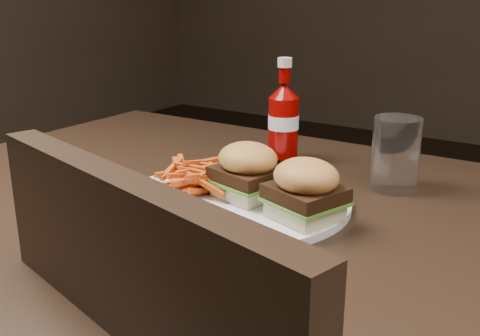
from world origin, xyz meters
The scene contains 7 objects.
dining_table centered at (0.00, 0.00, 0.73)m, with size 1.20×0.80×0.04m, color black.
plate centered at (-0.03, 0.00, 0.76)m, with size 0.32×0.32×0.01m, color white.
sandwich_half_a centered at (-0.02, 0.01, 0.77)m, with size 0.08×0.07×0.02m, color beige.
sandwich_half_b centered at (0.08, -0.01, 0.77)m, with size 0.08×0.07×0.02m, color beige.
fries_pile centered at (-0.10, 0.00, 0.78)m, with size 0.10×0.10×0.04m, color #CF5921, non-canonical shape.
ketchup_bottle centered at (-0.08, 0.22, 0.81)m, with size 0.05×0.05×0.10m, color #800302.
tumbler centered at (0.13, 0.19, 0.81)m, with size 0.07×0.07×0.11m, color white.
Camera 1 is at (0.38, -0.61, 1.04)m, focal length 42.00 mm.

